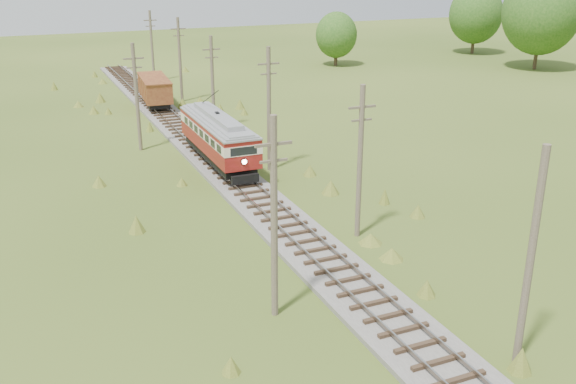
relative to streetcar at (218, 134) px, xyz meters
name	(u,v)px	position (x,y,z in m)	size (l,w,h in m)	color
railbed_main	(216,161)	(0.00, 0.82, -2.32)	(3.60, 96.00, 0.57)	#605B54
streetcar	(218,134)	(0.00, 0.00, 0.00)	(2.79, 11.74, 5.34)	black
gondola	(155,89)	(0.00, 21.50, -0.51)	(3.29, 8.23, 2.67)	black
gravel_pile	(208,113)	(3.75, 15.18, -2.01)	(2.96, 3.14, 1.08)	gray
utility_pole_r_1	(530,260)	(3.10, -28.18, 1.88)	(0.30, 0.30, 8.80)	brown
utility_pole_r_2	(360,161)	(3.30, -15.18, 1.91)	(1.60, 0.30, 8.60)	brown
utility_pole_r_3	(269,109)	(3.20, -2.18, 2.11)	(1.60, 0.30, 9.00)	brown
utility_pole_r_4	(213,82)	(3.00, 10.82, 1.81)	(1.60, 0.30, 8.40)	brown
utility_pole_r_5	(180,59)	(3.40, 23.82, 2.06)	(1.60, 0.30, 8.90)	brown
utility_pole_r_6	(152,45)	(3.20, 36.82, 1.96)	(1.60, 0.30, 8.70)	brown
utility_pole_l_a	(274,217)	(-4.20, -21.18, 2.11)	(1.60, 0.30, 9.00)	brown
utility_pole_l_b	(137,96)	(-4.50, 6.82, 1.91)	(1.60, 0.30, 8.60)	brown
tree_right_4	(542,12)	(54.00, 24.82, 5.23)	(10.50, 10.50, 13.53)	#38281C
tree_right_5	(476,14)	(56.00, 40.82, 3.68)	(8.40, 8.40, 10.82)	#38281C
tree_mid_b	(336,35)	(30.00, 38.82, 1.82)	(5.88, 5.88, 7.57)	#38281C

